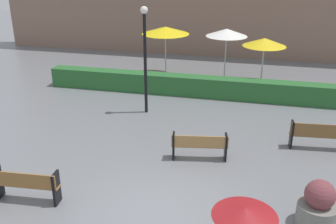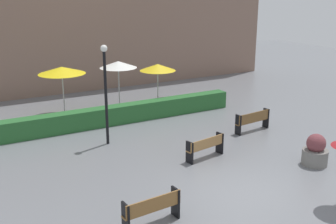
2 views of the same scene
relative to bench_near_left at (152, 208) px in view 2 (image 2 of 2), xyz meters
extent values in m
plane|color=slate|center=(3.30, 0.42, -0.52)|extent=(60.00, 60.00, 0.00)
cube|color=olive|center=(0.00, 0.06, -0.07)|extent=(1.72, 0.39, 0.04)
cube|color=olive|center=(0.01, -0.09, 0.16)|extent=(1.70, 0.17, 0.41)
cube|color=black|center=(-0.79, -0.02, -0.08)|extent=(0.09, 0.37, 0.88)
cube|color=black|center=(0.79, 0.10, -0.08)|extent=(0.09, 0.37, 0.88)
cube|color=brown|center=(7.57, 4.77, -0.07)|extent=(1.91, 0.41, 0.04)
cube|color=brown|center=(7.58, 4.63, 0.17)|extent=(1.89, 0.22, 0.44)
cube|color=black|center=(6.69, 4.66, -0.06)|extent=(0.09, 0.34, 0.91)
cube|color=black|center=(8.45, 4.83, -0.06)|extent=(0.09, 0.34, 0.91)
cube|color=#9E7242|center=(3.91, 3.21, -0.07)|extent=(1.73, 0.55, 0.04)
cube|color=#9E7242|center=(3.94, 3.06, 0.13)|extent=(1.69, 0.33, 0.38)
cube|color=black|center=(3.14, 3.06, -0.10)|extent=(0.12, 0.37, 0.84)
cube|color=black|center=(4.70, 3.33, -0.10)|extent=(0.12, 0.37, 0.84)
cylinder|color=slate|center=(7.06, 0.70, -0.23)|extent=(0.93, 0.93, 0.58)
sphere|color=brown|center=(7.06, 0.70, 0.32)|extent=(0.70, 0.70, 0.70)
cylinder|color=black|center=(1.27, 6.46, 1.41)|extent=(0.12, 0.12, 3.85)
sphere|color=white|center=(1.27, 6.46, 3.45)|extent=(0.28, 0.28, 0.28)
cylinder|color=silver|center=(0.88, 11.36, 0.65)|extent=(0.06, 0.06, 2.33)
cone|color=yellow|center=(0.88, 11.36, 1.81)|extent=(2.34, 2.34, 0.35)
cylinder|color=silver|center=(3.87, 11.28, 0.67)|extent=(0.06, 0.06, 2.37)
cone|color=white|center=(3.87, 11.28, 1.85)|extent=(1.97, 1.97, 0.35)
cylinder|color=silver|center=(5.63, 10.16, 0.60)|extent=(0.06, 0.06, 2.24)
cone|color=yellow|center=(5.63, 10.16, 1.72)|extent=(1.91, 1.91, 0.35)
cube|color=#28602D|center=(2.50, 8.82, -0.08)|extent=(12.82, 0.70, 0.87)
cube|color=#846656|center=(3.30, 16.42, 4.65)|extent=(28.00, 1.20, 10.34)
camera|label=1|loc=(5.42, -7.36, 5.43)|focal=41.87mm
camera|label=2|loc=(-4.57, -8.92, 5.68)|focal=44.49mm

